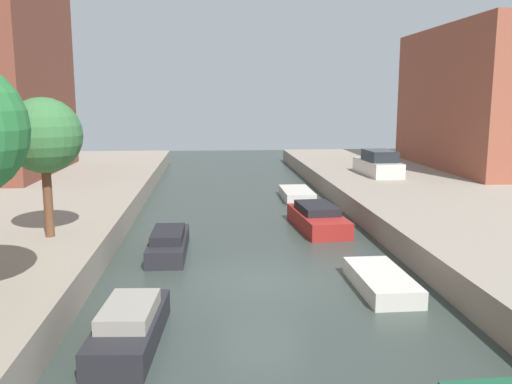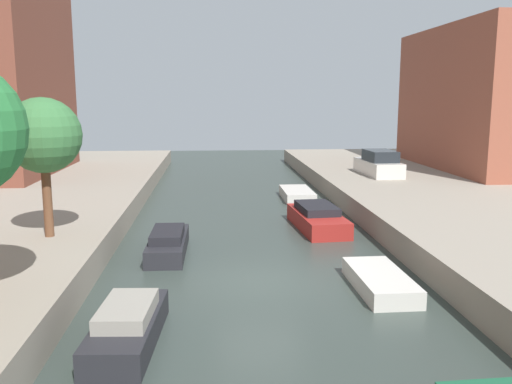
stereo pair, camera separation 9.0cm
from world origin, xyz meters
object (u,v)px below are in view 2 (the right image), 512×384
object	(u,v)px
parked_car	(379,164)
moored_boat_left_3	(168,243)
moored_boat_left_2	(128,326)
moored_boat_right_3	(317,218)
street_tree_3	(43,136)
moored_boat_right_4	(297,194)
low_block_right	(511,98)
moored_boat_right_2	(380,281)

from	to	relation	value
parked_car	moored_boat_left_3	world-z (taller)	parked_car
moored_boat_left_2	moored_boat_right_3	bearing A→B (deg)	58.72
moored_boat_left_3	street_tree_3	bearing A→B (deg)	-164.31
parked_car	moored_boat_left_3	distance (m)	16.94
street_tree_3	parked_car	xyz separation A→B (m)	(15.35, 13.42, -2.70)
street_tree_3	moored_boat_right_3	size ratio (longest dim) A/B	1.00
street_tree_3	moored_boat_right_4	bearing A→B (deg)	48.24
moored_boat_left_2	moored_boat_right_4	world-z (taller)	moored_boat_left_2
moored_boat_left_2	low_block_right	bearing A→B (deg)	46.44
parked_car	moored_boat_right_2	bearing A→B (deg)	-106.89
moored_boat_right_2	parked_car	bearing A→B (deg)	73.11
low_block_right	moored_boat_left_3	xyz separation A→B (m)	(-21.04, -15.20, -5.11)
moored_boat_right_3	moored_boat_left_2	bearing A→B (deg)	-121.28
low_block_right	moored_boat_right_3	bearing A→B (deg)	-141.53
moored_boat_left_2	moored_boat_right_4	bearing A→B (deg)	69.23
low_block_right	street_tree_3	xyz separation A→B (m)	(-24.85, -16.27, -1.18)
moored_boat_left_2	moored_boat_right_3	distance (m)	12.43
moored_boat_right_2	moored_boat_left_3	bearing A→B (deg)	146.38
parked_car	street_tree_3	bearing A→B (deg)	-138.83
low_block_right	street_tree_3	world-z (taller)	low_block_right
moored_boat_left_3	moored_boat_right_4	size ratio (longest dim) A/B	1.15
moored_boat_left_3	moored_boat_right_2	distance (m)	7.78
street_tree_3	moored_boat_right_2	world-z (taller)	street_tree_3
moored_boat_left_2	moored_boat_left_3	xyz separation A→B (m)	(0.35, 7.29, -0.02)
moored_boat_left_2	moored_boat_left_3	distance (m)	7.29
moored_boat_right_2	moored_boat_right_4	distance (m)	14.57
moored_boat_left_3	moored_boat_right_4	distance (m)	12.04
street_tree_3	parked_car	world-z (taller)	street_tree_3
moored_boat_left_2	moored_boat_left_3	bearing A→B (deg)	87.24
moored_boat_left_3	moored_boat_right_3	world-z (taller)	moored_boat_right_3
parked_car	moored_boat_right_4	world-z (taller)	parked_car
moored_boat_left_2	moored_boat_right_3	world-z (taller)	moored_boat_right_3
parked_car	moored_boat_right_3	distance (m)	10.59
low_block_right	moored_boat_right_2	world-z (taller)	low_block_right
street_tree_3	moored_boat_right_4	distance (m)	15.72
street_tree_3	moored_boat_left_3	bearing A→B (deg)	15.69
moored_boat_right_2	moored_boat_right_4	bearing A→B (deg)	90.69
low_block_right	moored_boat_left_2	bearing A→B (deg)	-133.56
moored_boat_right_2	moored_boat_right_4	size ratio (longest dim) A/B	0.95
moored_boat_right_4	moored_boat_right_3	bearing A→B (deg)	-91.68
street_tree_3	moored_boat_right_2	distance (m)	11.53
moored_boat_left_3	moored_boat_right_4	world-z (taller)	moored_boat_left_3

